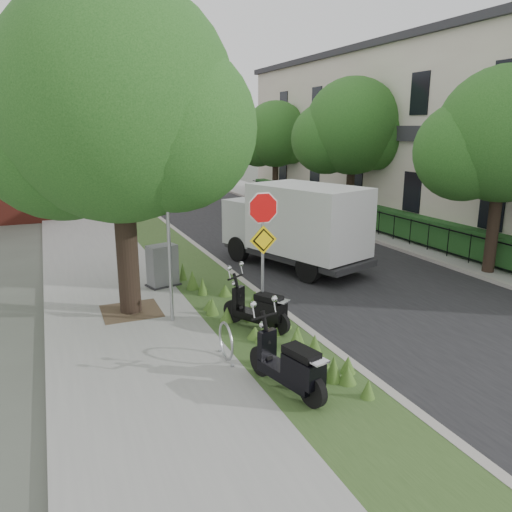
{
  "coord_description": "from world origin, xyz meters",
  "views": [
    {
      "loc": [
        -5.65,
        -9.13,
        4.55
      ],
      "look_at": [
        -0.79,
        2.43,
        1.3
      ],
      "focal_mm": 35.0,
      "sensor_mm": 36.0,
      "label": 1
    }
  ],
  "objects_px": {
    "scooter_far": "(294,371)",
    "utility_cabinet": "(162,266)",
    "sign_assembly": "(263,233)",
    "scooter_near": "(263,312)",
    "box_truck": "(296,222)"
  },
  "relations": [
    {
      "from": "box_truck",
      "to": "utility_cabinet",
      "type": "height_order",
      "value": "box_truck"
    },
    {
      "from": "sign_assembly",
      "to": "box_truck",
      "type": "distance_m",
      "value": 5.61
    },
    {
      "from": "scooter_near",
      "to": "utility_cabinet",
      "type": "height_order",
      "value": "utility_cabinet"
    },
    {
      "from": "sign_assembly",
      "to": "utility_cabinet",
      "type": "xyz_separation_m",
      "value": [
        -1.4,
        3.98,
        -1.64
      ]
    },
    {
      "from": "utility_cabinet",
      "to": "sign_assembly",
      "type": "bearing_deg",
      "value": -70.6
    },
    {
      "from": "sign_assembly",
      "to": "scooter_near",
      "type": "bearing_deg",
      "value": -113.0
    },
    {
      "from": "scooter_near",
      "to": "box_truck",
      "type": "height_order",
      "value": "box_truck"
    },
    {
      "from": "sign_assembly",
      "to": "scooter_near",
      "type": "xyz_separation_m",
      "value": [
        -0.06,
        -0.13,
        -1.79
      ]
    },
    {
      "from": "scooter_far",
      "to": "utility_cabinet",
      "type": "xyz_separation_m",
      "value": [
        -0.71,
        6.89,
        0.13
      ]
    },
    {
      "from": "scooter_near",
      "to": "scooter_far",
      "type": "height_order",
      "value": "scooter_far"
    },
    {
      "from": "sign_assembly",
      "to": "scooter_near",
      "type": "height_order",
      "value": "sign_assembly"
    },
    {
      "from": "sign_assembly",
      "to": "utility_cabinet",
      "type": "height_order",
      "value": "sign_assembly"
    },
    {
      "from": "sign_assembly",
      "to": "scooter_far",
      "type": "xyz_separation_m",
      "value": [
        -0.69,
        -2.91,
        -1.76
      ]
    },
    {
      "from": "sign_assembly",
      "to": "scooter_near",
      "type": "distance_m",
      "value": 1.8
    },
    {
      "from": "scooter_far",
      "to": "box_truck",
      "type": "xyz_separation_m",
      "value": [
        3.87,
        7.47,
        0.98
      ]
    }
  ]
}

